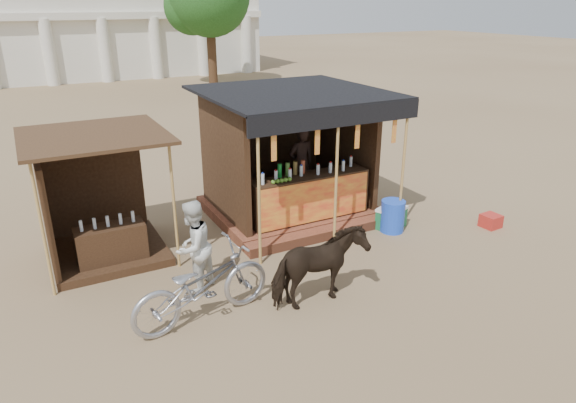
# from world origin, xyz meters

# --- Properties ---
(ground) EXTENTS (120.00, 120.00, 0.00)m
(ground) POSITION_xyz_m (0.00, 0.00, 0.00)
(ground) COLOR #846B4C
(ground) RESTS_ON ground
(main_stall) EXTENTS (3.60, 3.61, 2.78)m
(main_stall) POSITION_xyz_m (1.02, 3.36, 1.03)
(main_stall) COLOR brown
(main_stall) RESTS_ON ground
(secondary_stall) EXTENTS (2.40, 2.40, 2.38)m
(secondary_stall) POSITION_xyz_m (-3.17, 3.24, 0.85)
(secondary_stall) COLOR #3D2616
(secondary_stall) RESTS_ON ground
(cow) EXTENTS (1.55, 0.76, 1.28)m
(cow) POSITION_xyz_m (-0.35, -0.09, 0.64)
(cow) COLOR black
(cow) RESTS_ON ground
(motorbike) EXTENTS (2.31, 1.09, 1.17)m
(motorbike) POSITION_xyz_m (-2.11, 0.34, 0.58)
(motorbike) COLOR #9B9CA3
(motorbike) RESTS_ON ground
(bystander) EXTENTS (0.97, 0.93, 1.57)m
(bystander) POSITION_xyz_m (-1.93, 1.25, 0.78)
(bystander) COLOR silver
(bystander) RESTS_ON ground
(blue_barrel) EXTENTS (0.61, 0.61, 0.67)m
(blue_barrel) POSITION_xyz_m (2.45, 1.57, 0.34)
(blue_barrel) COLOR blue
(blue_barrel) RESTS_ON ground
(red_crate) EXTENTS (0.38, 0.38, 0.28)m
(red_crate) POSITION_xyz_m (4.44, 0.74, 0.14)
(red_crate) COLOR #AC241C
(red_crate) RESTS_ON ground
(cooler) EXTENTS (0.76, 0.65, 0.46)m
(cooler) POSITION_xyz_m (2.54, 1.72, 0.23)
(cooler) COLOR #17683B
(cooler) RESTS_ON ground
(background_building) EXTENTS (26.00, 7.45, 8.18)m
(background_building) POSITION_xyz_m (-2.00, 29.94, 3.98)
(background_building) COLOR silver
(background_building) RESTS_ON ground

